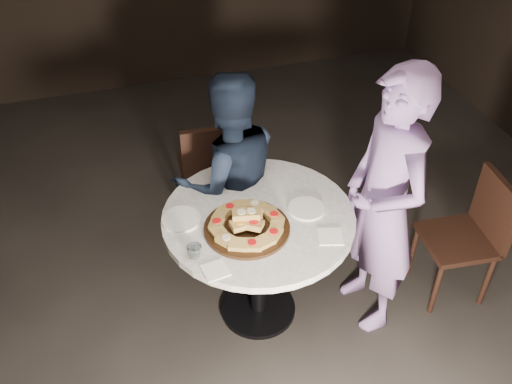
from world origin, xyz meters
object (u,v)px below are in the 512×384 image
at_px(water_glass, 195,252).
at_px(focaccia_pile, 247,222).
at_px(table, 258,235).
at_px(chair_far, 214,169).
at_px(chair_right, 472,230).
at_px(diner_navy, 229,181).
at_px(serving_board, 247,228).
at_px(diner_teal, 384,207).

bearing_deg(water_glass, focaccia_pile, 20.86).
height_order(table, chair_far, chair_far).
bearing_deg(chair_right, water_glass, -83.74).
relative_size(table, diner_navy, 0.98).
height_order(chair_far, diner_navy, diner_navy).
distance_m(table, water_glass, 0.51).
xyz_separation_m(serving_board, focaccia_pile, (0.00, 0.00, 0.04)).
distance_m(diner_navy, diner_teal, 0.99).
distance_m(table, chair_far, 0.87).
xyz_separation_m(chair_far, diner_navy, (0.01, -0.40, 0.18)).
relative_size(chair_far, diner_teal, 0.56).
height_order(serving_board, diner_teal, diner_teal).
bearing_deg(serving_board, chair_far, 87.92).
height_order(focaccia_pile, water_glass, focaccia_pile).
xyz_separation_m(chair_far, diner_teal, (0.76, -1.04, 0.30)).
height_order(water_glass, chair_right, water_glass).
relative_size(table, diner_teal, 0.84).
bearing_deg(focaccia_pile, table, 45.66).
xyz_separation_m(focaccia_pile, diner_navy, (0.04, 0.56, -0.13)).
distance_m(serving_board, focaccia_pile, 0.04).
height_order(focaccia_pile, diner_teal, diner_teal).
relative_size(serving_board, diner_navy, 0.32).
distance_m(focaccia_pile, diner_teal, 0.79).
height_order(chair_far, diner_teal, diner_teal).
height_order(chair_far, chair_right, chair_far).
bearing_deg(water_glass, table, 27.89).
relative_size(table, chair_far, 1.49).
distance_m(focaccia_pile, water_glass, 0.34).
bearing_deg(chair_right, serving_board, -88.23).
xyz_separation_m(water_glass, chair_far, (0.35, 1.08, -0.30)).
bearing_deg(water_glass, serving_board, 20.66).
bearing_deg(serving_board, water_glass, -159.34).
xyz_separation_m(focaccia_pile, diner_teal, (0.79, -0.08, -0.01)).
relative_size(diner_navy, diner_teal, 0.86).
distance_m(chair_far, chair_right, 1.78).
bearing_deg(diner_navy, diner_teal, 136.28).
bearing_deg(focaccia_pile, chair_right, -3.61).
relative_size(table, water_glass, 18.62).
bearing_deg(chair_right, chair_far, -120.97).
relative_size(serving_board, diner_teal, 0.27).
relative_size(table, serving_board, 3.07).
distance_m(serving_board, chair_right, 1.51).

